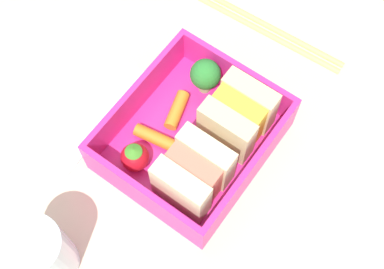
% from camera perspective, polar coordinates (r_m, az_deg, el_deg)
% --- Properties ---
extents(ground_plane, '(1.20, 1.20, 0.02)m').
position_cam_1_polar(ground_plane, '(0.57, 0.00, -1.54)').
color(ground_plane, beige).
extents(bento_tray, '(0.17, 0.14, 0.01)m').
position_cam_1_polar(bento_tray, '(0.55, 0.00, -0.90)').
color(bento_tray, '#E42989').
rests_on(bento_tray, ground_plane).
extents(bento_rim, '(0.17, 0.14, 0.04)m').
position_cam_1_polar(bento_rim, '(0.53, 0.00, 0.26)').
color(bento_rim, '#E42989').
rests_on(bento_rim, bento_tray).
extents(sandwich_left, '(0.06, 0.06, 0.06)m').
position_cam_1_polar(sandwich_left, '(0.53, 4.87, 1.95)').
color(sandwich_left, beige).
rests_on(sandwich_left, bento_tray).
extents(sandwich_center_left, '(0.06, 0.06, 0.06)m').
position_cam_1_polar(sandwich_center_left, '(0.50, 0.16, -4.19)').
color(sandwich_center_left, beige).
rests_on(sandwich_center_left, bento_tray).
extents(broccoli_floret, '(0.03, 0.03, 0.04)m').
position_cam_1_polar(broccoli_floret, '(0.55, 1.43, 6.35)').
color(broccoli_floret, '#92BD72').
rests_on(broccoli_floret, bento_tray).
extents(carrot_stick_left, '(0.04, 0.02, 0.01)m').
position_cam_1_polar(carrot_stick_left, '(0.56, -1.64, 2.62)').
color(carrot_stick_left, orange).
rests_on(carrot_stick_left, bento_tray).
extents(carrot_stick_far_left, '(0.02, 0.05, 0.01)m').
position_cam_1_polar(carrot_stick_far_left, '(0.54, -3.87, -0.38)').
color(carrot_stick_far_left, orange).
rests_on(carrot_stick_far_left, bento_tray).
extents(strawberry_far_left, '(0.03, 0.03, 0.03)m').
position_cam_1_polar(strawberry_far_left, '(0.53, -6.12, -2.38)').
color(strawberry_far_left, red).
rests_on(strawberry_far_left, bento_tray).
extents(chopstick_pair, '(0.03, 0.21, 0.01)m').
position_cam_1_polar(chopstick_pair, '(0.64, 7.29, 11.58)').
color(chopstick_pair, '#DAB466').
rests_on(chopstick_pair, ground_plane).
extents(drinking_glass, '(0.05, 0.05, 0.08)m').
position_cam_1_polar(drinking_glass, '(0.50, -15.76, -12.15)').
color(drinking_glass, silver).
rests_on(drinking_glass, ground_plane).
extents(folded_napkin, '(0.15, 0.12, 0.00)m').
position_cam_1_polar(folded_napkin, '(0.60, -13.25, 4.08)').
color(folded_napkin, white).
rests_on(folded_napkin, ground_plane).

